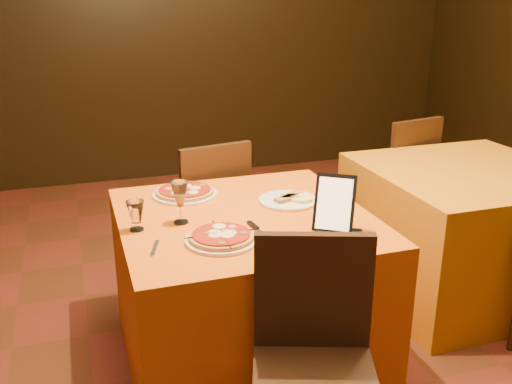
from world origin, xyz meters
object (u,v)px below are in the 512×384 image
object	(u,v)px
main_table	(245,289)
pizza_far	(185,193)
water_glass	(136,216)
chair_main_near	(315,380)
side_table	(463,230)
chair_side_far	(393,178)
wine_glass	(180,202)
tablet	(334,203)
chair_main_far	(204,212)
pizza_near	(221,238)

from	to	relation	value
main_table	pizza_far	distance (m)	0.55
water_glass	chair_main_near	bearing A→B (deg)	-58.71
main_table	side_table	bearing A→B (deg)	10.81
chair_side_far	wine_glass	bearing A→B (deg)	20.20
chair_side_far	tablet	xyz separation A→B (m)	(-1.12, -1.34, 0.41)
main_table	chair_main_far	xyz separation A→B (m)	(-0.00, 0.83, 0.08)
chair_main_near	wine_glass	distance (m)	0.94
side_table	chair_side_far	distance (m)	0.79
main_table	pizza_far	world-z (taller)	pizza_far
main_table	side_table	distance (m)	1.45
main_table	chair_main_near	world-z (taller)	chair_main_near
side_table	pizza_far	bearing A→B (deg)	177.72
chair_main_far	side_table	bearing A→B (deg)	148.14
wine_glass	side_table	bearing A→B (deg)	9.16
chair_side_far	tablet	size ratio (longest dim) A/B	3.73
pizza_near	tablet	world-z (taller)	tablet
tablet	pizza_far	bearing A→B (deg)	164.22
wine_glass	pizza_far	bearing A→B (deg)	75.83
pizza_near	wine_glass	world-z (taller)	wine_glass
chair_side_far	pizza_far	xyz separation A→B (m)	(-1.62, -0.72, 0.31)
chair_side_far	pizza_near	xyz separation A→B (m)	(-1.59, -1.31, 0.31)
wine_glass	chair_main_near	bearing A→B (deg)	-70.49
pizza_near	tablet	size ratio (longest dim) A/B	1.20
pizza_far	water_glass	world-z (taller)	water_glass
chair_side_far	tablet	distance (m)	1.79
chair_side_far	chair_main_near	bearing A→B (deg)	41.06
chair_main_far	pizza_near	bearing A→B (deg)	70.43
pizza_near	main_table	bearing A→B (deg)	55.49
chair_main_far	pizza_far	distance (m)	0.61
chair_main_near	chair_side_far	size ratio (longest dim) A/B	1.00
main_table	chair_side_far	xyz separation A→B (m)	(1.42, 1.06, 0.08)
wine_glass	chair_side_far	bearing A→B (deg)	31.89
chair_main_far	chair_side_far	size ratio (longest dim) A/B	1.00
chair_main_far	water_glass	bearing A→B (deg)	50.13
chair_main_near	water_glass	distance (m)	0.99
pizza_far	water_glass	xyz separation A→B (m)	(-0.28, -0.36, 0.05)
main_table	chair_main_near	bearing A→B (deg)	-90.00
side_table	water_glass	bearing A→B (deg)	-171.14
water_glass	tablet	distance (m)	0.83
pizza_far	water_glass	size ratio (longest dim) A/B	2.43
pizza_far	wine_glass	xyz separation A→B (m)	(-0.09, -0.34, 0.08)
chair_side_far	pizza_far	world-z (taller)	chair_side_far
main_table	side_table	size ratio (longest dim) A/B	1.00
side_table	water_glass	distance (m)	1.97
pizza_far	side_table	bearing A→B (deg)	-2.28
main_table	tablet	xyz separation A→B (m)	(0.31, -0.28, 0.49)
wine_glass	pizza_near	bearing A→B (deg)	-64.68
tablet	main_table	bearing A→B (deg)	172.21
main_table	pizza_far	bearing A→B (deg)	120.78
chair_main_far	pizza_far	bearing A→B (deg)	57.23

